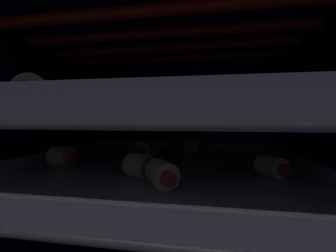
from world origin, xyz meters
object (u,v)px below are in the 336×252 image
baking_tray_lower (163,166)px  pig_in_blanket_upper_7 (60,99)px  oven_rack_upper (163,121)px  pig_in_blanket_upper_1 (58,102)px  pig_in_blanket_lower_1 (62,156)px  pig_in_blanket_lower_5 (271,167)px  pig_in_blanket_upper_4 (210,108)px  oven_rack_lower (163,171)px  pig_in_blanket_lower_3 (147,149)px  pig_in_blanket_lower_0 (191,146)px  pig_in_blanket_upper_0 (161,108)px  pig_in_blanket_upper_5 (214,105)px  heating_element (163,41)px  pig_in_blanket_lower_2 (162,174)px  pig_in_blanket_upper_3 (134,106)px  pig_in_blanket_lower_4 (139,165)px  pig_in_blanket_upper_6 (36,92)px  baking_tray_upper (163,115)px  pig_in_blanket_upper_2 (263,105)px

baking_tray_lower → pig_in_blanket_upper_7: (-11.75, -9.67, 10.36)cm
oven_rack_upper → pig_in_blanket_upper_1: (-16.12, -4.15, 3.02)cm
pig_in_blanket_lower_1 → pig_in_blanket_lower_5: size_ratio=1.12×
pig_in_blanket_lower_5 → pig_in_blanket_upper_4: (-7.29, 23.40, 8.65)cm
oven_rack_lower → baking_tray_lower: 0.97cm
pig_in_blanket_lower_1 → pig_in_blanket_upper_1: 8.54cm
pig_in_blanket_lower_3 → pig_in_blanket_lower_0: bearing=37.4°
pig_in_blanket_upper_0 → pig_in_blanket_upper_1: bearing=-120.8°
pig_in_blanket_upper_0 → pig_in_blanket_upper_5: pig_in_blanket_upper_5 is taller
heating_element → pig_in_blanket_lower_2: heating_element is taller
pig_in_blanket_lower_2 → pig_in_blanket_upper_0: (-5.94, 28.41, 8.38)cm
oven_rack_upper → pig_in_blanket_lower_1: bearing=-163.7°
pig_in_blanket_lower_3 → oven_rack_lower: bearing=-51.1°
pig_in_blanket_lower_5 → pig_in_blanket_upper_3: (-23.83, 17.07, 8.85)cm
oven_rack_lower → oven_rack_upper: (0.00, -0.00, 8.33)cm
pig_in_blanket_lower_4 → pig_in_blanket_lower_5: 16.84cm
pig_in_blanket_upper_0 → pig_in_blanket_upper_5: (12.25, -9.28, 0.09)cm
pig_in_blanket_upper_4 → oven_rack_lower: bearing=-113.9°
oven_rack_lower → pig_in_blanket_lower_0: 12.23cm
oven_rack_upper → pig_in_blanket_upper_6: 18.78cm
oven_rack_lower → pig_in_blanket_upper_1: pig_in_blanket_upper_1 is taller
baking_tray_lower → pig_in_blanket_upper_6: bearing=-123.5°
pig_in_blanket_lower_4 → pig_in_blanket_lower_0: bearing=75.0°
pig_in_blanket_lower_2 → pig_in_blanket_upper_3: 27.17cm
pig_in_blanket_lower_0 → pig_in_blanket_upper_4: pig_in_blanket_upper_4 is taller
baking_tray_upper → pig_in_blanket_upper_7: 15.34cm
oven_rack_upper → pig_in_blanket_upper_5: size_ratio=9.19×
oven_rack_upper → oven_rack_lower: bearing=90.0°
pig_in_blanket_upper_5 → pig_in_blanket_upper_2: bearing=7.1°
pig_in_blanket_upper_7 → pig_in_blanket_lower_0: bearing=53.2°
pig_in_blanket_upper_0 → pig_in_blanket_upper_6: 32.53cm
pig_in_blanket_upper_1 → pig_in_blanket_upper_4: 32.44cm
pig_in_blanket_lower_5 → pig_in_blanket_upper_0: size_ratio=0.90×
baking_tray_lower → pig_in_blanket_lower_0: size_ratio=8.65×
baking_tray_upper → pig_in_blanket_upper_4: (7.84, 17.72, 1.89)cm
pig_in_blanket_upper_5 → pig_in_blanket_upper_6: 29.30cm
pig_in_blanket_upper_4 → pig_in_blanket_upper_5: 10.57cm
pig_in_blanket_lower_4 → pig_in_blanket_upper_2: 26.84cm
oven_rack_lower → pig_in_blanket_upper_0: 20.22cm
oven_rack_lower → pig_in_blanket_lower_2: bearing=-80.0°
baking_tray_lower → pig_in_blanket_lower_2: (2.11, -11.96, 1.77)cm
pig_in_blanket_lower_0 → pig_in_blanket_upper_1: (-20.03, -15.38, 8.48)cm
pig_in_blanket_lower_3 → pig_in_blanket_upper_7: size_ratio=0.90×
pig_in_blanket_lower_0 → pig_in_blanket_upper_3: pig_in_blanket_upper_3 is taller
oven_rack_upper → pig_in_blanket_upper_6: size_ratio=8.73×
heating_element → pig_in_blanket_lower_5: size_ratio=8.94×
pig_in_blanket_upper_6 → pig_in_blanket_upper_7: bearing=104.9°
pig_in_blanket_lower_4 → pig_in_blanket_upper_3: (-7.26, 20.10, 8.66)cm
oven_rack_lower → pig_in_blanket_lower_1: size_ratio=9.55×
pig_in_blanket_lower_5 → pig_in_blanket_upper_3: 30.62cm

